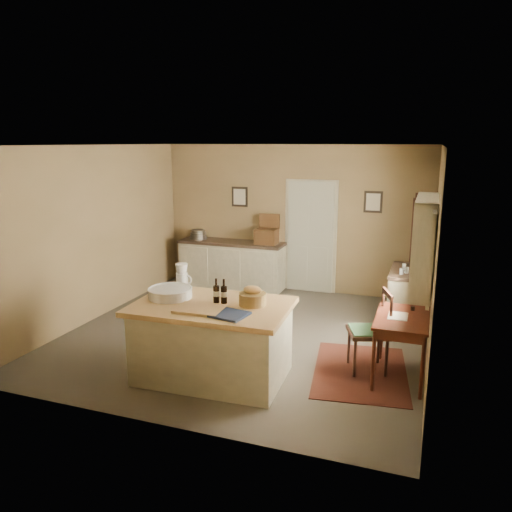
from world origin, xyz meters
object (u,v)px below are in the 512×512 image
at_px(desk_chair, 368,332).
at_px(right_cabinet, 409,299).
at_px(sideboard, 232,263).
at_px(writing_desk, 402,324).
at_px(shelving_unit, 423,254).
at_px(work_island, 212,338).

xyz_separation_m(desk_chair, right_cabinet, (0.39, 1.66, -0.04)).
bearing_deg(right_cabinet, sideboard, 161.16).
bearing_deg(writing_desk, sideboard, 139.21).
relative_size(writing_desk, right_cabinet, 0.96).
height_order(desk_chair, shelving_unit, shelving_unit).
bearing_deg(writing_desk, work_island, -161.23).
distance_m(writing_desk, right_cabinet, 1.74).
bearing_deg(work_island, sideboard, 106.34).
xyz_separation_m(work_island, desk_chair, (1.72, 0.78, 0.01)).
bearing_deg(writing_desk, desk_chair, 170.06).
distance_m(writing_desk, shelving_unit, 2.67).
bearing_deg(sideboard, writing_desk, -40.79).
distance_m(desk_chair, shelving_unit, 2.68).
relative_size(work_island, sideboard, 0.91).
xyz_separation_m(sideboard, writing_desk, (3.30, -2.85, 0.19)).
distance_m(sideboard, desk_chair, 4.03).
xyz_separation_m(writing_desk, right_cabinet, (-0.00, 1.72, -0.22)).
height_order(sideboard, desk_chair, sideboard).
bearing_deg(sideboard, shelving_unit, -3.31).
relative_size(right_cabinet, shelving_unit, 0.53).
height_order(desk_chair, right_cabinet, desk_chair).
bearing_deg(sideboard, work_island, -71.41).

